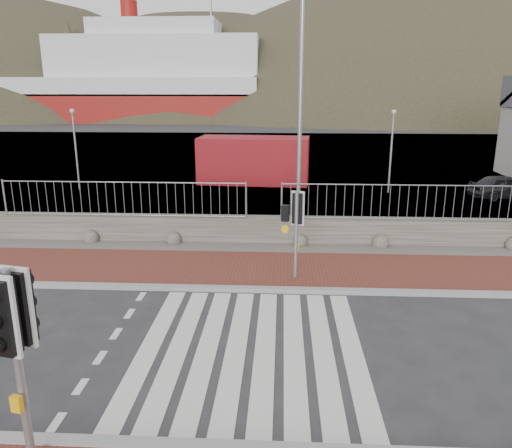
# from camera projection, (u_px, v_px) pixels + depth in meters

# --- Properties ---
(ground) EXTENTS (220.00, 220.00, 0.00)m
(ground) POSITION_uv_depth(u_px,v_px,m) (250.00, 349.00, 10.34)
(ground) COLOR #28282B
(ground) RESTS_ON ground
(sidewalk_far) EXTENTS (40.00, 3.00, 0.08)m
(sidewalk_far) POSITION_uv_depth(u_px,v_px,m) (260.00, 270.00, 14.66)
(sidewalk_far) COLOR brown
(sidewalk_far) RESTS_ON ground
(kerb_far) EXTENTS (40.00, 0.25, 0.12)m
(kerb_far) POSITION_uv_depth(u_px,v_px,m) (258.00, 290.00, 13.22)
(kerb_far) COLOR gray
(kerb_far) RESTS_ON ground
(zebra_crossing) EXTENTS (4.62, 5.60, 0.01)m
(zebra_crossing) POSITION_uv_depth(u_px,v_px,m) (250.00, 349.00, 10.34)
(zebra_crossing) COLOR silver
(zebra_crossing) RESTS_ON ground
(gravel_strip) EXTENTS (40.00, 1.50, 0.06)m
(gravel_strip) POSITION_uv_depth(u_px,v_px,m) (263.00, 249.00, 16.59)
(gravel_strip) COLOR #59544C
(gravel_strip) RESTS_ON ground
(stone_wall) EXTENTS (40.00, 0.60, 0.90)m
(stone_wall) POSITION_uv_depth(u_px,v_px,m) (264.00, 230.00, 17.24)
(stone_wall) COLOR #4E4840
(stone_wall) RESTS_ON ground
(railing) EXTENTS (18.07, 0.07, 1.22)m
(railing) POSITION_uv_depth(u_px,v_px,m) (264.00, 192.00, 16.73)
(railing) COLOR gray
(railing) RESTS_ON stone_wall
(quay) EXTENTS (120.00, 40.00, 0.50)m
(quay) POSITION_uv_depth(u_px,v_px,m) (274.00, 158.00, 37.17)
(quay) COLOR #4C4C4F
(quay) RESTS_ON ground
(water) EXTENTS (220.00, 50.00, 0.05)m
(water) POSITION_uv_depth(u_px,v_px,m) (279.00, 123.00, 70.82)
(water) COLOR #3F4C54
(water) RESTS_ON ground
(ferry) EXTENTS (50.00, 16.00, 20.00)m
(ferry) POSITION_uv_depth(u_px,v_px,m) (117.00, 84.00, 75.44)
(ferry) COLOR maroon
(ferry) RESTS_ON ground
(hills_backdrop) EXTENTS (254.00, 90.00, 100.00)m
(hills_backdrop) POSITION_uv_depth(u_px,v_px,m) (312.00, 230.00, 100.74)
(hills_backdrop) COLOR #2C2F1C
(hills_backdrop) RESTS_ON ground
(traffic_signal_near) EXTENTS (0.48, 0.34, 3.03)m
(traffic_signal_near) POSITION_uv_depth(u_px,v_px,m) (13.00, 329.00, 6.57)
(traffic_signal_near) COLOR gray
(traffic_signal_near) RESTS_ON ground
(traffic_signal_far) EXTENTS (0.62, 0.34, 2.54)m
(traffic_signal_far) POSITION_uv_depth(u_px,v_px,m) (295.00, 216.00, 13.56)
(traffic_signal_far) COLOR gray
(traffic_signal_far) RESTS_ON ground
(streetlight) EXTENTS (1.78, 0.89, 8.85)m
(streetlight) POSITION_uv_depth(u_px,v_px,m) (305.00, 94.00, 16.66)
(streetlight) COLOR gray
(streetlight) RESTS_ON ground
(shipping_container) EXTENTS (6.20, 2.97, 2.51)m
(shipping_container) POSITION_uv_depth(u_px,v_px,m) (254.00, 160.00, 27.64)
(shipping_container) COLOR #9E1511
(shipping_container) RESTS_ON ground
(car_a) EXTENTS (3.55, 1.88, 1.15)m
(car_a) POSITION_uv_depth(u_px,v_px,m) (505.00, 187.00, 23.86)
(car_a) COLOR black
(car_a) RESTS_ON ground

